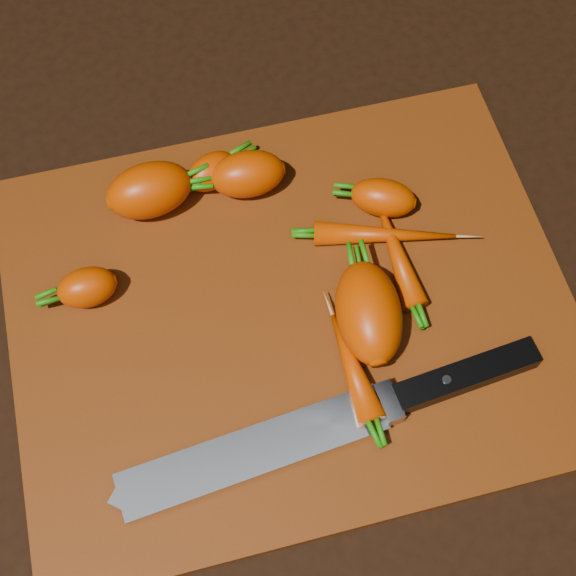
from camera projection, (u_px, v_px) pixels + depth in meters
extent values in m
cube|color=black|center=(291.00, 314.00, 0.73)|extent=(2.00, 2.00, 0.01)
cube|color=#83370E|center=(291.00, 309.00, 0.72)|extent=(0.50, 0.40, 0.01)
ellipsoid|color=#C03800|center=(149.00, 190.00, 0.74)|extent=(0.09, 0.06, 0.05)
ellipsoid|color=#C03800|center=(87.00, 287.00, 0.71)|extent=(0.06, 0.04, 0.04)
ellipsoid|color=#C03800|center=(369.00, 313.00, 0.69)|extent=(0.07, 0.10, 0.06)
ellipsoid|color=#C03800|center=(247.00, 174.00, 0.76)|extent=(0.07, 0.05, 0.04)
ellipsoid|color=#C03800|center=(211.00, 171.00, 0.76)|extent=(0.06, 0.05, 0.03)
ellipsoid|color=#C03800|center=(383.00, 198.00, 0.75)|extent=(0.07, 0.06, 0.04)
ellipsoid|color=#C03800|center=(396.00, 252.00, 0.73)|extent=(0.02, 0.11, 0.02)
ellipsoid|color=#C03800|center=(385.00, 235.00, 0.74)|extent=(0.13, 0.06, 0.02)
ellipsoid|color=#C03800|center=(352.00, 367.00, 0.68)|extent=(0.03, 0.10, 0.03)
cube|color=gray|center=(119.00, 499.00, 0.64)|extent=(0.23, 0.06, 0.00)
cube|color=gray|center=(261.00, 449.00, 0.65)|extent=(0.02, 0.04, 0.02)
cube|color=black|center=(342.00, 420.00, 0.66)|extent=(0.13, 0.04, 0.02)
cylinder|color=#B2B2B7|center=(320.00, 424.00, 0.65)|extent=(0.01, 0.01, 0.00)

